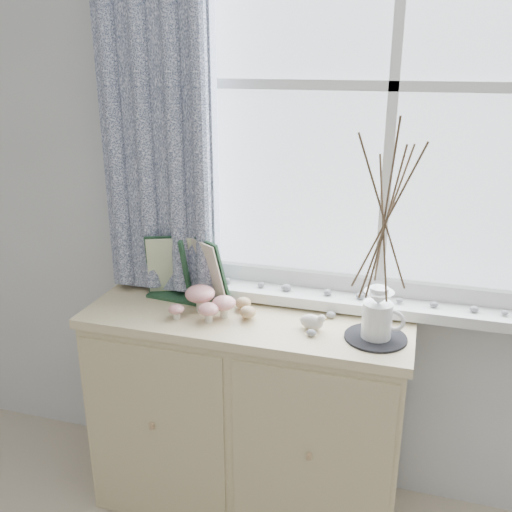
# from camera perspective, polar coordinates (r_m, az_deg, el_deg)

# --- Properties ---
(sideboard) EXTENTS (1.20, 0.45, 0.85)m
(sideboard) POSITION_cam_1_polar(r_m,az_deg,el_deg) (2.31, -0.91, -15.47)
(sideboard) COLOR #CCBF8E
(sideboard) RESTS_ON ground
(botanical_book) EXTENTS (0.39, 0.17, 0.26)m
(botanical_book) POSITION_cam_1_polar(r_m,az_deg,el_deg) (2.16, -7.20, -1.46)
(botanical_book) COLOR #1D3D27
(botanical_book) RESTS_ON sideboard
(toadstool_cluster) EXTENTS (0.23, 0.16, 0.10)m
(toadstool_cluster) POSITION_cam_1_polar(r_m,az_deg,el_deg) (2.08, -5.07, -4.46)
(toadstool_cluster) COLOR beige
(toadstool_cluster) RESTS_ON sideboard
(wooden_eggs) EXTENTS (0.10, 0.12, 0.07)m
(wooden_eggs) POSITION_cam_1_polar(r_m,az_deg,el_deg) (2.09, -1.05, -5.16)
(wooden_eggs) COLOR tan
(wooden_eggs) RESTS_ON sideboard
(songbird_figurine) EXTENTS (0.12, 0.07, 0.06)m
(songbird_figurine) POSITION_cam_1_polar(r_m,az_deg,el_deg) (1.99, 5.60, -6.48)
(songbird_figurine) COLOR silver
(songbird_figurine) RESTS_ON sideboard
(crocheted_doily) EXTENTS (0.21, 0.21, 0.01)m
(crocheted_doily) POSITION_cam_1_polar(r_m,az_deg,el_deg) (1.97, 11.86, -7.98)
(crocheted_doily) COLOR black
(crocheted_doily) RESTS_ON sideboard
(twig_pitcher) EXTENTS (0.33, 0.33, 0.75)m
(twig_pitcher) POSITION_cam_1_polar(r_m,az_deg,el_deg) (1.82, 12.80, 4.09)
(twig_pitcher) COLOR silver
(twig_pitcher) RESTS_ON crocheted_doily
(sideboard_pebbles) EXTENTS (0.25, 0.19, 0.02)m
(sideboard_pebbles) POSITION_cam_1_polar(r_m,az_deg,el_deg) (1.99, 8.36, -7.20)
(sideboard_pebbles) COLOR gray
(sideboard_pebbles) RESTS_ON sideboard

